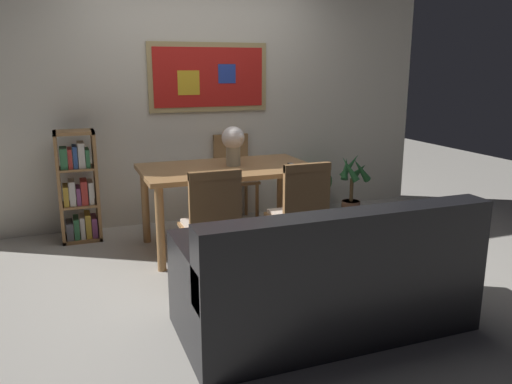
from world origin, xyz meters
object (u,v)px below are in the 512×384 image
(dining_chair_far_right, at_px, (234,170))
(dining_table, at_px, (227,177))
(bookshelf, at_px, (78,190))
(potted_ivy, at_px, (318,188))
(flower_vase, at_px, (233,142))
(dining_chair_near_left, at_px, (212,218))
(dining_chair_near_right, at_px, (301,208))
(tv_remote, at_px, (292,165))
(potted_palm, at_px, (352,189))
(leather_couch, at_px, (327,283))

(dining_chair_far_right, bearing_deg, dining_table, -112.22)
(bookshelf, height_order, potted_ivy, bookshelf)
(flower_vase, bearing_deg, dining_chair_near_left, -117.79)
(dining_chair_near_right, distance_m, tv_remote, 0.68)
(dining_chair_far_right, xyz_separation_m, bookshelf, (-1.58, -0.14, -0.05))
(dining_chair_far_right, distance_m, potted_palm, 1.29)
(dining_chair_near_left, relative_size, bookshelf, 0.87)
(dining_chair_far_right, height_order, dining_chair_near_right, same)
(flower_vase, bearing_deg, leather_couch, -89.02)
(bookshelf, bearing_deg, potted_ivy, 1.83)
(dining_table, relative_size, potted_ivy, 2.93)
(dining_chair_far_right, bearing_deg, leather_couch, -95.20)
(potted_ivy, bearing_deg, dining_chair_near_left, -137.08)
(leather_couch, height_order, flower_vase, flower_vase)
(potted_ivy, distance_m, tv_remote, 1.30)
(dining_chair_far_right, xyz_separation_m, potted_ivy, (0.98, -0.06, -0.27))
(potted_ivy, bearing_deg, bookshelf, -178.17)
(dining_table, relative_size, bookshelf, 1.46)
(dining_chair_near_right, relative_size, leather_couch, 0.51)
(potted_palm, relative_size, flower_vase, 1.99)
(dining_chair_far_right, xyz_separation_m, potted_palm, (1.20, -0.43, -0.21))
(dining_table, bearing_deg, potted_palm, 13.91)
(dining_table, height_order, potted_palm, dining_table)
(flower_vase, height_order, tv_remote, flower_vase)
(dining_chair_near_right, xyz_separation_m, flower_vase, (-0.27, 0.84, 0.42))
(dining_table, xyz_separation_m, dining_chair_far_right, (0.33, 0.81, -0.11))
(leather_couch, distance_m, potted_palm, 2.52)
(leather_couch, height_order, tv_remote, leather_couch)
(flower_vase, distance_m, tv_remote, 0.57)
(dining_chair_far_right, relative_size, bookshelf, 0.87)
(bookshelf, relative_size, potted_palm, 1.48)
(bookshelf, xyz_separation_m, tv_remote, (1.80, -0.86, 0.27))
(dining_chair_far_right, height_order, dining_chair_near_left, same)
(tv_remote, bearing_deg, potted_ivy, 51.07)
(dining_chair_near_left, bearing_deg, potted_ivy, 42.92)
(tv_remote, bearing_deg, dining_chair_near_left, -145.84)
(potted_palm, bearing_deg, dining_table, -166.09)
(dining_chair_near_left, distance_m, leather_couch, 1.02)
(dining_table, xyz_separation_m, dining_chair_near_left, (-0.38, -0.82, -0.11))
(bookshelf, bearing_deg, potted_palm, -5.86)
(dining_chair_near_left, height_order, bookshelf, bookshelf)
(dining_chair_near_left, bearing_deg, tv_remote, 34.16)
(dining_chair_far_right, height_order, tv_remote, dining_chair_far_right)
(flower_vase, bearing_deg, dining_chair_far_right, 71.52)
(bookshelf, bearing_deg, dining_chair_near_right, -42.56)
(dining_chair_far_right, xyz_separation_m, dining_chair_near_left, (-0.71, -1.63, 0.00))
(dining_chair_far_right, xyz_separation_m, flower_vase, (-0.26, -0.77, 0.42))
(potted_ivy, xyz_separation_m, tv_remote, (-0.76, -0.94, 0.49))
(dining_chair_near_right, relative_size, dining_chair_near_left, 1.00)
(dining_table, height_order, leather_couch, leather_couch)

